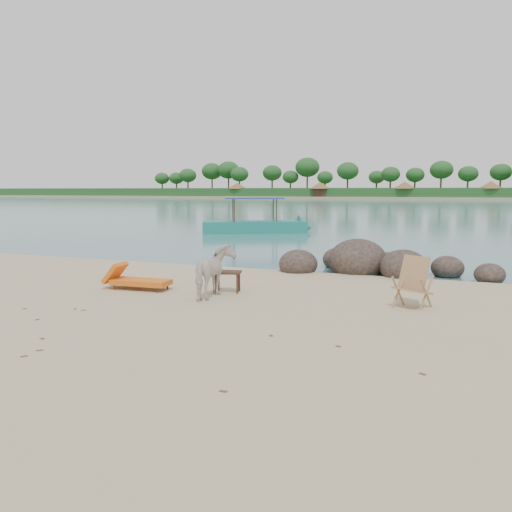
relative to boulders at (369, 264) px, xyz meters
The scene contains 10 objects.
water 83.26m from the boulders, 91.62° to the left, with size 400.00×400.00×0.00m, color #3A6B75.
far_shore 163.24m from the boulders, 90.83° to the left, with size 420.00×90.00×1.40m, color tan.
far_scenery 129.98m from the boulders, 91.03° to the left, with size 420.00×18.00×9.50m.
boulders is the anchor object (origin of this frame).
cow 5.81m from the boulders, 118.71° to the right, with size 0.65×1.42×1.20m, color silver.
side_table 5.23m from the boulders, 121.56° to the right, with size 0.64×0.41×0.51m, color #351F15, non-canonical shape.
lounge_chair 6.95m from the boulders, 135.09° to the right, with size 1.84×0.64×0.55m, color orange, non-canonical shape.
deck_chair 4.77m from the boulders, 70.94° to the right, with size 0.68×0.75×1.06m, color #A87A54, non-canonical shape.
boat_near 15.42m from the boulders, 124.51° to the left, with size 6.98×1.57×3.39m, color #1E7F74, non-canonical shape.
dead_leaves 8.70m from the boulders, 109.75° to the right, with size 8.08×6.05×0.00m.
Camera 1 is at (4.54, -8.56, 2.50)m, focal length 35.00 mm.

